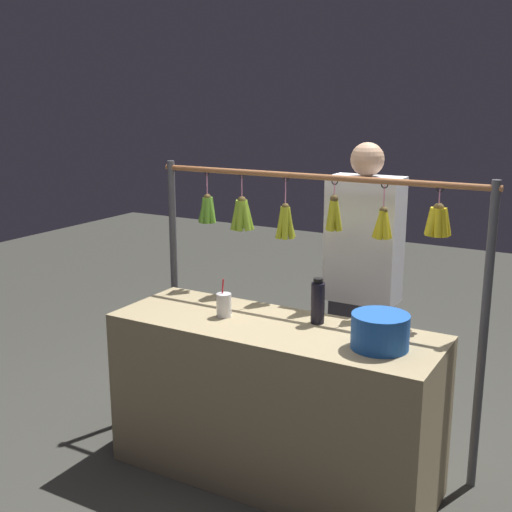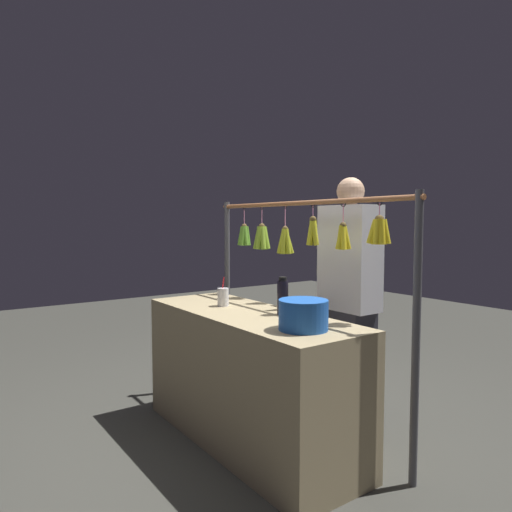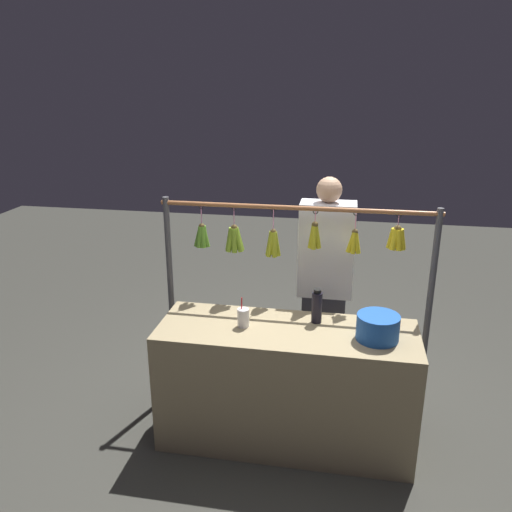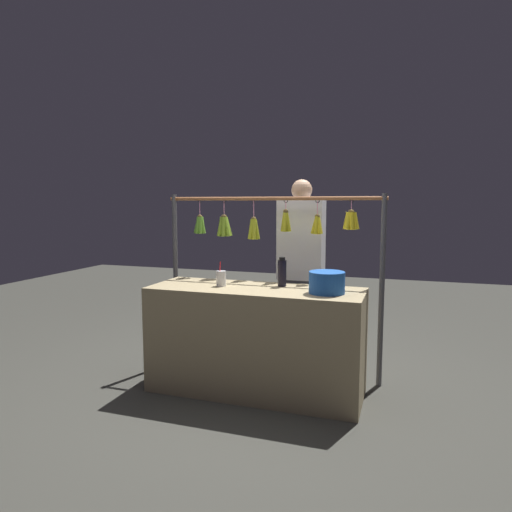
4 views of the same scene
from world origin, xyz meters
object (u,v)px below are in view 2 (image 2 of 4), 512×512
at_px(drink_cup, 223,297).
at_px(vendor_person, 349,305).
at_px(water_bottle, 283,297).
at_px(blue_bucket, 303,315).

relative_size(drink_cup, vendor_person, 0.11).
xyz_separation_m(water_bottle, drink_cup, (0.47, 0.15, -0.05)).
height_order(water_bottle, blue_bucket, water_bottle).
bearing_deg(vendor_person, drink_cup, 55.32).
bearing_deg(drink_cup, blue_bucket, 178.34).
bearing_deg(blue_bucket, vendor_person, -63.70).
bearing_deg(water_bottle, drink_cup, 17.45).
relative_size(water_bottle, vendor_person, 0.14).
bearing_deg(blue_bucket, water_bottle, -23.81).
distance_m(blue_bucket, drink_cup, 0.86).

